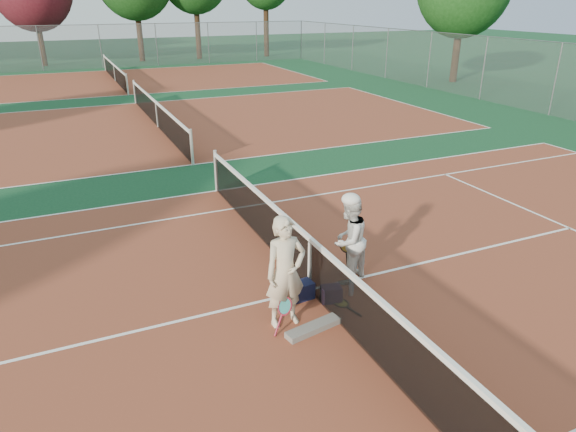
{
  "coord_description": "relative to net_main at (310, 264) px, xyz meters",
  "views": [
    {
      "loc": [
        -3.48,
        -6.87,
        4.66
      ],
      "look_at": [
        0.0,
        0.9,
        1.05
      ],
      "focal_mm": 32.0,
      "sensor_mm": 36.0,
      "label": 1
    }
  ],
  "objects": [
    {
      "name": "ground",
      "position": [
        0.0,
        0.0,
        -0.51
      ],
      "size": [
        130.0,
        130.0,
        0.0
      ],
      "primitive_type": "plane",
      "color": "#103B20",
      "rests_on": "ground"
    },
    {
      "name": "court_main",
      "position": [
        0.0,
        0.0,
        -0.51
      ],
      "size": [
        23.77,
        10.97,
        0.01
      ],
      "primitive_type": "cube",
      "color": "brown",
      "rests_on": "ground"
    },
    {
      "name": "court_far_a",
      "position": [
        0.0,
        13.5,
        -0.51
      ],
      "size": [
        23.77,
        10.97,
        0.01
      ],
      "primitive_type": "cube",
      "color": "brown",
      "rests_on": "ground"
    },
    {
      "name": "court_far_b",
      "position": [
        0.0,
        27.0,
        -0.51
      ],
      "size": [
        23.77,
        10.97,
        0.01
      ],
      "primitive_type": "cube",
      "color": "brown",
      "rests_on": "ground"
    },
    {
      "name": "net_main",
      "position": [
        0.0,
        0.0,
        0.0
      ],
      "size": [
        0.1,
        10.98,
        1.02
      ],
      "primitive_type": null,
      "color": "black",
      "rests_on": "ground"
    },
    {
      "name": "net_far_a",
      "position": [
        0.0,
        13.5,
        0.0
      ],
      "size": [
        0.1,
        10.98,
        1.02
      ],
      "primitive_type": null,
      "color": "black",
      "rests_on": "ground"
    },
    {
      "name": "net_far_b",
      "position": [
        0.0,
        27.0,
        0.0
      ],
      "size": [
        0.1,
        10.98,
        1.02
      ],
      "primitive_type": null,
      "color": "black",
      "rests_on": "ground"
    },
    {
      "name": "fence_back",
      "position": [
        0.0,
        34.0,
        0.99
      ],
      "size": [
        32.0,
        0.06,
        3.0
      ],
      "primitive_type": null,
      "color": "slate",
      "rests_on": "ground"
    },
    {
      "name": "player_a",
      "position": [
        -0.76,
        -0.71,
        0.38
      ],
      "size": [
        0.67,
        0.45,
        1.78
      ],
      "primitive_type": "imported",
      "rotation": [
        0.0,
        0.0,
        0.04
      ],
      "color": "beige",
      "rests_on": "ground"
    },
    {
      "name": "player_b",
      "position": [
        0.77,
        0.04,
        0.29
      ],
      "size": [
        0.97,
        0.9,
        1.6
      ],
      "primitive_type": "imported",
      "rotation": [
        0.0,
        0.0,
        3.63
      ],
      "color": "silver",
      "rests_on": "ground"
    },
    {
      "name": "racket_red",
      "position": [
        -0.84,
        -0.87,
        -0.25
      ],
      "size": [
        0.43,
        0.4,
        0.53
      ],
      "primitive_type": null,
      "rotation": [
        0.0,
        0.0,
        0.48
      ],
      "color": "maroon",
      "rests_on": "ground"
    },
    {
      "name": "racket_black_held",
      "position": [
        0.95,
        0.41,
        -0.22
      ],
      "size": [
        0.34,
        0.35,
        0.58
      ],
      "primitive_type": null,
      "rotation": [
        0.0,
        0.0,
        3.91
      ],
      "color": "black",
      "rests_on": "ground"
    },
    {
      "name": "racket_spare",
      "position": [
        0.29,
        -0.61,
        -0.49
      ],
      "size": [
        0.39,
        0.64,
        0.03
      ],
      "primitive_type": null,
      "rotation": [
        0.0,
        0.0,
        1.79
      ],
      "color": "black",
      "rests_on": "ground"
    },
    {
      "name": "sports_bag_navy",
      "position": [
        -0.23,
        -0.18,
        -0.36
      ],
      "size": [
        0.4,
        0.29,
        0.3
      ],
      "primitive_type": "cube",
      "rotation": [
        0.0,
        0.0,
        0.08
      ],
      "color": "black",
      "rests_on": "ground"
    },
    {
      "name": "sports_bag_purple",
      "position": [
        0.18,
        -0.46,
        -0.37
      ],
      "size": [
        0.38,
        0.3,
        0.27
      ],
      "primitive_type": "cube",
      "rotation": [
        0.0,
        0.0,
        -0.24
      ],
      "color": "black",
      "rests_on": "ground"
    },
    {
      "name": "net_cover_canvas",
      "position": [
        -0.47,
        -1.08,
        -0.46
      ],
      "size": [
        0.95,
        0.39,
        0.1
      ],
      "primitive_type": "cube",
      "rotation": [
        0.0,
        0.0,
        0.19
      ],
      "color": "#66625D",
      "rests_on": "ground"
    },
    {
      "name": "water_bottle",
      "position": [
        0.58,
        -0.43,
        -0.36
      ],
      "size": [
        0.09,
        0.09,
        0.3
      ],
      "primitive_type": "cylinder",
      "color": "#C8E3FE",
      "rests_on": "ground"
    }
  ]
}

